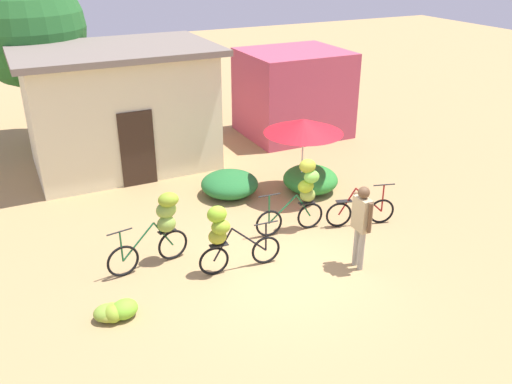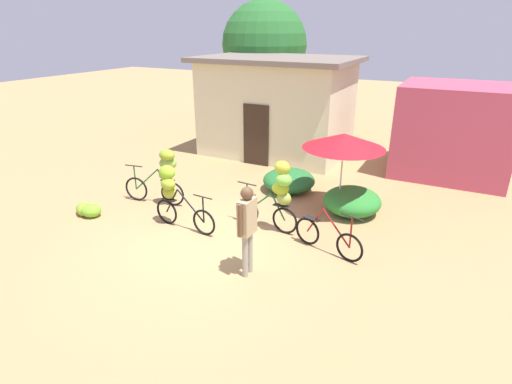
{
  "view_description": "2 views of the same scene",
  "coord_description": "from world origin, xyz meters",
  "px_view_note": "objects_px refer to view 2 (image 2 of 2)",
  "views": [
    {
      "loc": [
        -4.5,
        -8.09,
        5.91
      ],
      "look_at": [
        0.05,
        1.3,
        1.07
      ],
      "focal_mm": 38.11,
      "sensor_mm": 36.0,
      "label": 1
    },
    {
      "loc": [
        4.43,
        -6.41,
        4.32
      ],
      "look_at": [
        0.4,
        1.44,
        0.71
      ],
      "focal_mm": 28.59,
      "sensor_mm": 36.0,
      "label": 2
    }
  ],
  "objects_px": {
    "shop_pink": "(453,131)",
    "bicycle_leftmost": "(163,171)",
    "banana_pile_on_ground": "(87,209)",
    "person_vendor": "(247,222)",
    "building_low": "(277,106)",
    "bicycle_center_loaded": "(278,192)",
    "tree_behind_building": "(264,45)",
    "bicycle_by_shop": "(328,238)",
    "bicycle_near_pile": "(173,192)",
    "market_umbrella": "(344,141)"
  },
  "relations": [
    {
      "from": "shop_pink",
      "to": "bicycle_leftmost",
      "type": "distance_m",
      "value": 8.7
    },
    {
      "from": "banana_pile_on_ground",
      "to": "person_vendor",
      "type": "distance_m",
      "value": 4.83
    },
    {
      "from": "building_low",
      "to": "bicycle_center_loaded",
      "type": "bearing_deg",
      "value": -65.22
    },
    {
      "from": "shop_pink",
      "to": "bicycle_center_loaded",
      "type": "height_order",
      "value": "shop_pink"
    },
    {
      "from": "building_low",
      "to": "tree_behind_building",
      "type": "height_order",
      "value": "tree_behind_building"
    },
    {
      "from": "building_low",
      "to": "bicycle_by_shop",
      "type": "relative_size",
      "value": 3.39
    },
    {
      "from": "bicycle_by_shop",
      "to": "person_vendor",
      "type": "relative_size",
      "value": 0.9
    },
    {
      "from": "banana_pile_on_ground",
      "to": "bicycle_leftmost",
      "type": "bearing_deg",
      "value": 46.35
    },
    {
      "from": "building_low",
      "to": "bicycle_by_shop",
      "type": "height_order",
      "value": "building_low"
    },
    {
      "from": "building_low",
      "to": "bicycle_near_pile",
      "type": "bearing_deg",
      "value": -86.48
    },
    {
      "from": "shop_pink",
      "to": "market_umbrella",
      "type": "height_order",
      "value": "shop_pink"
    },
    {
      "from": "bicycle_center_loaded",
      "to": "person_vendor",
      "type": "relative_size",
      "value": 0.96
    },
    {
      "from": "shop_pink",
      "to": "bicycle_near_pile",
      "type": "relative_size",
      "value": 1.89
    },
    {
      "from": "banana_pile_on_ground",
      "to": "market_umbrella",
      "type": "bearing_deg",
      "value": 28.91
    },
    {
      "from": "shop_pink",
      "to": "banana_pile_on_ground",
      "type": "distance_m",
      "value": 10.67
    },
    {
      "from": "tree_behind_building",
      "to": "shop_pink",
      "type": "bearing_deg",
      "value": -18.41
    },
    {
      "from": "bicycle_near_pile",
      "to": "person_vendor",
      "type": "height_order",
      "value": "person_vendor"
    },
    {
      "from": "market_umbrella",
      "to": "bicycle_center_loaded",
      "type": "height_order",
      "value": "market_umbrella"
    },
    {
      "from": "banana_pile_on_ground",
      "to": "bicycle_by_shop",
      "type": "bearing_deg",
      "value": 9.5
    },
    {
      "from": "building_low",
      "to": "person_vendor",
      "type": "xyz_separation_m",
      "value": [
        2.82,
        -7.46,
        -0.62
      ]
    },
    {
      "from": "shop_pink",
      "to": "banana_pile_on_ground",
      "type": "bearing_deg",
      "value": -135.97
    },
    {
      "from": "building_low",
      "to": "shop_pink",
      "type": "relative_size",
      "value": 1.66
    },
    {
      "from": "building_low",
      "to": "bicycle_leftmost",
      "type": "height_order",
      "value": "building_low"
    },
    {
      "from": "bicycle_near_pile",
      "to": "tree_behind_building",
      "type": "bearing_deg",
      "value": 103.91
    },
    {
      "from": "shop_pink",
      "to": "bicycle_near_pile",
      "type": "distance_m",
      "value": 8.69
    },
    {
      "from": "bicycle_leftmost",
      "to": "bicycle_by_shop",
      "type": "relative_size",
      "value": 1.09
    },
    {
      "from": "bicycle_center_loaded",
      "to": "person_vendor",
      "type": "height_order",
      "value": "person_vendor"
    },
    {
      "from": "market_umbrella",
      "to": "banana_pile_on_ground",
      "type": "distance_m",
      "value": 6.42
    },
    {
      "from": "bicycle_near_pile",
      "to": "bicycle_by_shop",
      "type": "bearing_deg",
      "value": 7.36
    },
    {
      "from": "building_low",
      "to": "shop_pink",
      "type": "bearing_deg",
      "value": 3.61
    },
    {
      "from": "person_vendor",
      "to": "tree_behind_building",
      "type": "bearing_deg",
      "value": 114.61
    },
    {
      "from": "bicycle_center_loaded",
      "to": "bicycle_by_shop",
      "type": "relative_size",
      "value": 1.07
    },
    {
      "from": "bicycle_near_pile",
      "to": "banana_pile_on_ground",
      "type": "distance_m",
      "value": 2.45
    },
    {
      "from": "market_umbrella",
      "to": "bicycle_center_loaded",
      "type": "xyz_separation_m",
      "value": [
        -0.93,
        -1.64,
        -0.86
      ]
    },
    {
      "from": "bicycle_center_loaded",
      "to": "bicycle_near_pile",
      "type": "bearing_deg",
      "value": -159.19
    },
    {
      "from": "shop_pink",
      "to": "bicycle_by_shop",
      "type": "relative_size",
      "value": 2.04
    },
    {
      "from": "bicycle_leftmost",
      "to": "building_low",
      "type": "bearing_deg",
      "value": 84.17
    },
    {
      "from": "market_umbrella",
      "to": "bicycle_leftmost",
      "type": "relative_size",
      "value": 1.17
    },
    {
      "from": "building_low",
      "to": "shop_pink",
      "type": "distance_m",
      "value": 5.75
    },
    {
      "from": "tree_behind_building",
      "to": "bicycle_center_loaded",
      "type": "bearing_deg",
      "value": -62.08
    },
    {
      "from": "shop_pink",
      "to": "market_umbrella",
      "type": "bearing_deg",
      "value": -116.63
    },
    {
      "from": "shop_pink",
      "to": "banana_pile_on_ground",
      "type": "relative_size",
      "value": 3.84
    },
    {
      "from": "market_umbrella",
      "to": "bicycle_by_shop",
      "type": "bearing_deg",
      "value": -79.79
    },
    {
      "from": "person_vendor",
      "to": "building_low",
      "type": "bearing_deg",
      "value": 110.73
    },
    {
      "from": "shop_pink",
      "to": "bicycle_center_loaded",
      "type": "distance_m",
      "value": 6.78
    },
    {
      "from": "market_umbrella",
      "to": "banana_pile_on_ground",
      "type": "height_order",
      "value": "market_umbrella"
    },
    {
      "from": "shop_pink",
      "to": "bicycle_center_loaded",
      "type": "relative_size",
      "value": 1.91
    },
    {
      "from": "shop_pink",
      "to": "bicycle_by_shop",
      "type": "xyz_separation_m",
      "value": [
        -1.82,
        -6.39,
        -1.03
      ]
    },
    {
      "from": "tree_behind_building",
      "to": "bicycle_near_pile",
      "type": "relative_size",
      "value": 3.16
    },
    {
      "from": "tree_behind_building",
      "to": "person_vendor",
      "type": "height_order",
      "value": "tree_behind_building"
    }
  ]
}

